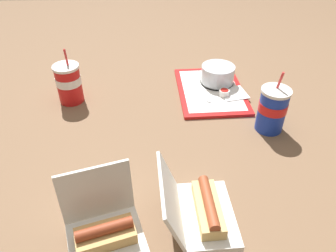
{
  "coord_description": "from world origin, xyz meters",
  "views": [
    {
      "loc": [
        -0.83,
        0.05,
        0.7
      ],
      "look_at": [
        0.02,
        0.02,
        0.05
      ],
      "focal_mm": 35.0,
      "sensor_mm": 36.0,
      "label": 1
    }
  ],
  "objects_px": {
    "cake_container": "(218,75)",
    "clamshell_hotdog_front": "(105,236)",
    "plastic_fork": "(203,95)",
    "clamshell_hotdog_right": "(203,213)",
    "soda_cup_back": "(272,109)",
    "food_tray": "(211,91)",
    "soda_cup_center": "(69,83)",
    "ketchup_cup": "(224,93)"
  },
  "relations": [
    {
      "from": "clamshell_hotdog_front",
      "to": "soda_cup_back",
      "type": "height_order",
      "value": "soda_cup_back"
    },
    {
      "from": "ketchup_cup",
      "to": "soda_cup_center",
      "type": "distance_m",
      "value": 0.6
    },
    {
      "from": "ketchup_cup",
      "to": "clamshell_hotdog_front",
      "type": "height_order",
      "value": "clamshell_hotdog_front"
    },
    {
      "from": "clamshell_hotdog_front",
      "to": "plastic_fork",
      "type": "bearing_deg",
      "value": -25.1
    },
    {
      "from": "clamshell_hotdog_front",
      "to": "ketchup_cup",
      "type": "bearing_deg",
      "value": -30.93
    },
    {
      "from": "food_tray",
      "to": "cake_container",
      "type": "bearing_deg",
      "value": -32.18
    },
    {
      "from": "soda_cup_back",
      "to": "plastic_fork",
      "type": "bearing_deg",
      "value": 45.64
    },
    {
      "from": "cake_container",
      "to": "soda_cup_center",
      "type": "relative_size",
      "value": 0.66
    },
    {
      "from": "cake_container",
      "to": "ketchup_cup",
      "type": "bearing_deg",
      "value": -172.94
    },
    {
      "from": "soda_cup_center",
      "to": "food_tray",
      "type": "bearing_deg",
      "value": -85.11
    },
    {
      "from": "cake_container",
      "to": "plastic_fork",
      "type": "bearing_deg",
      "value": 144.83
    },
    {
      "from": "ketchup_cup",
      "to": "soda_cup_center",
      "type": "relative_size",
      "value": 0.19
    },
    {
      "from": "ketchup_cup",
      "to": "plastic_fork",
      "type": "xyz_separation_m",
      "value": [
        0.0,
        0.08,
        -0.01
      ]
    },
    {
      "from": "plastic_fork",
      "to": "clamshell_hotdog_front",
      "type": "distance_m",
      "value": 0.71
    },
    {
      "from": "cake_container",
      "to": "clamshell_hotdog_front",
      "type": "height_order",
      "value": "clamshell_hotdog_front"
    },
    {
      "from": "cake_container",
      "to": "clamshell_hotdog_front",
      "type": "xyz_separation_m",
      "value": [
        -0.74,
        0.37,
        -0.01
      ]
    },
    {
      "from": "ketchup_cup",
      "to": "clamshell_hotdog_right",
      "type": "relative_size",
      "value": 0.19
    },
    {
      "from": "cake_container",
      "to": "plastic_fork",
      "type": "relative_size",
      "value": 1.26
    },
    {
      "from": "plastic_fork",
      "to": "soda_cup_back",
      "type": "bearing_deg",
      "value": -155.92
    },
    {
      "from": "food_tray",
      "to": "soda_cup_center",
      "type": "distance_m",
      "value": 0.56
    },
    {
      "from": "cake_container",
      "to": "soda_cup_back",
      "type": "height_order",
      "value": "soda_cup_back"
    },
    {
      "from": "ketchup_cup",
      "to": "soda_cup_center",
      "type": "bearing_deg",
      "value": 89.75
    },
    {
      "from": "food_tray",
      "to": "plastic_fork",
      "type": "xyz_separation_m",
      "value": [
        -0.05,
        0.04,
        0.01
      ]
    },
    {
      "from": "soda_cup_center",
      "to": "soda_cup_back",
      "type": "relative_size",
      "value": 0.97
    },
    {
      "from": "soda_cup_back",
      "to": "clamshell_hotdog_right",
      "type": "bearing_deg",
      "value": 144.42
    },
    {
      "from": "cake_container",
      "to": "clamshell_hotdog_right",
      "type": "bearing_deg",
      "value": 168.47
    },
    {
      "from": "food_tray",
      "to": "soda_cup_back",
      "type": "distance_m",
      "value": 0.31
    },
    {
      "from": "plastic_fork",
      "to": "clamshell_hotdog_right",
      "type": "distance_m",
      "value": 0.59
    },
    {
      "from": "soda_cup_back",
      "to": "soda_cup_center",
      "type": "bearing_deg",
      "value": 74.29
    },
    {
      "from": "cake_container",
      "to": "soda_cup_center",
      "type": "height_order",
      "value": "soda_cup_center"
    },
    {
      "from": "ketchup_cup",
      "to": "soda_cup_back",
      "type": "xyz_separation_m",
      "value": [
        -0.2,
        -0.12,
        0.06
      ]
    },
    {
      "from": "food_tray",
      "to": "soda_cup_center",
      "type": "bearing_deg",
      "value": 94.89
    },
    {
      "from": "plastic_fork",
      "to": "clamshell_hotdog_right",
      "type": "xyz_separation_m",
      "value": [
        -0.59,
        0.07,
        0.02
      ]
    },
    {
      "from": "food_tray",
      "to": "soda_cup_center",
      "type": "relative_size",
      "value": 1.81
    },
    {
      "from": "clamshell_hotdog_front",
      "to": "clamshell_hotdog_right",
      "type": "height_order",
      "value": "clamshell_hotdog_front"
    },
    {
      "from": "ketchup_cup",
      "to": "soda_cup_center",
      "type": "height_order",
      "value": "soda_cup_center"
    },
    {
      "from": "soda_cup_center",
      "to": "soda_cup_back",
      "type": "height_order",
      "value": "soda_cup_back"
    },
    {
      "from": "clamshell_hotdog_front",
      "to": "clamshell_hotdog_right",
      "type": "bearing_deg",
      "value": -75.98
    },
    {
      "from": "clamshell_hotdog_front",
      "to": "cake_container",
      "type": "bearing_deg",
      "value": -26.58
    },
    {
      "from": "ketchup_cup",
      "to": "clamshell_hotdog_front",
      "type": "xyz_separation_m",
      "value": [
        -0.64,
        0.38,
        0.02
      ]
    },
    {
      "from": "plastic_fork",
      "to": "clamshell_hotdog_front",
      "type": "bearing_deg",
      "value": 133.33
    },
    {
      "from": "food_tray",
      "to": "plastic_fork",
      "type": "height_order",
      "value": "plastic_fork"
    }
  ]
}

